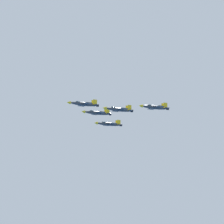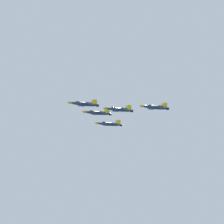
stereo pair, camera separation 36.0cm
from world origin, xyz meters
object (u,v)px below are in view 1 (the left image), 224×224
object	(u,v)px
jet_left_wingman	(119,109)
jet_right_outer	(109,124)
jet_right_wingman	(97,113)
jet_left_outer	(155,107)
jet_lead	(84,104)

from	to	relation	value
jet_left_wingman	jet_right_outer	distance (m)	34.42
jet_right_wingman	jet_right_outer	distance (m)	16.78
jet_left_wingman	jet_right_wingman	world-z (taller)	jet_right_wingman
jet_left_wingman	jet_right_wingman	distance (m)	21.43
jet_left_wingman	jet_left_outer	bearing A→B (deg)	139.00
jet_left_outer	jet_right_outer	world-z (taller)	jet_left_outer
jet_right_wingman	jet_right_outer	world-z (taller)	jet_right_wingman
jet_lead	jet_right_outer	xyz separation A→B (m)	(10.31, 31.30, -4.52)
jet_left_outer	jet_right_outer	xyz separation A→B (m)	(-22.25, 36.43, -1.71)
jet_right_outer	jet_left_wingman	bearing A→B (deg)	68.56
jet_left_wingman	jet_right_wingman	size ratio (longest dim) A/B	0.96
jet_lead	jet_left_outer	world-z (taller)	jet_lead
jet_left_outer	jet_right_outer	bearing A→B (deg)	-88.96
jet_right_wingman	jet_lead	bearing A→B (deg)	41.29
jet_left_wingman	jet_right_wingman	bearing A→B (deg)	-90.64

